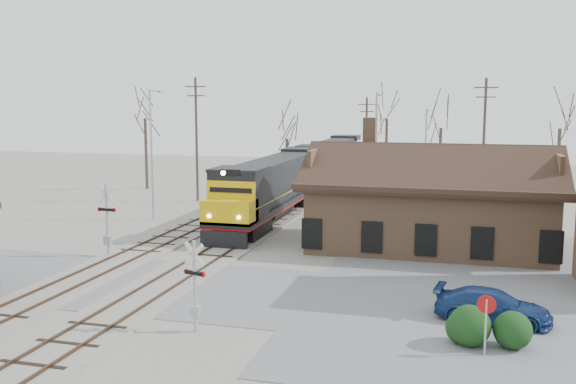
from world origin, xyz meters
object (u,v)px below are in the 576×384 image
(locomotive_lead, at_px, (271,187))
(locomotive_trailing, at_px, (330,161))
(parked_car, at_px, (493,306))
(depot, at_px, (430,209))

(locomotive_lead, xyz_separation_m, locomotive_trailing, (0.00, 21.75, -0.00))
(parked_car, bearing_deg, depot, 21.52)
(depot, height_order, parked_car, depot)
(depot, bearing_deg, locomotive_lead, 153.08)
(locomotive_trailing, bearing_deg, depot, -66.70)
(locomotive_trailing, bearing_deg, locomotive_lead, -90.00)
(depot, bearing_deg, parked_car, -76.23)
(locomotive_trailing, relative_size, parked_car, 4.64)
(locomotive_trailing, bearing_deg, parked_car, -69.64)
(locomotive_lead, relative_size, locomotive_trailing, 1.00)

